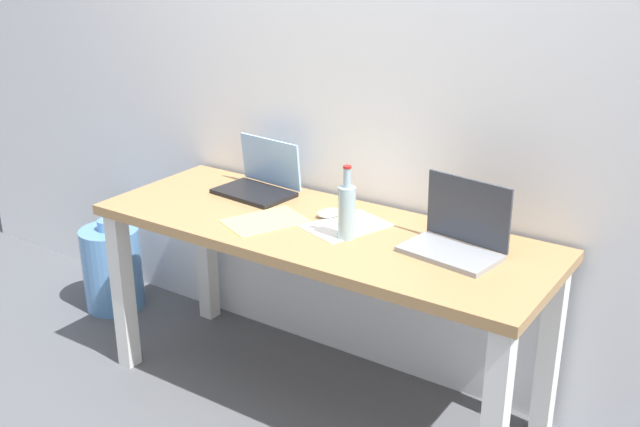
{
  "coord_description": "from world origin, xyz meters",
  "views": [
    {
      "loc": [
        1.47,
        -2.19,
        1.81
      ],
      "look_at": [
        0.0,
        0.0,
        0.8
      ],
      "focal_mm": 42.76,
      "sensor_mm": 36.0,
      "label": 1
    }
  ],
  "objects": [
    {
      "name": "water_cooler_jug",
      "position": [
        -1.29,
        0.07,
        0.21
      ],
      "size": [
        0.29,
        0.29,
        0.46
      ],
      "color": "#598CC6",
      "rests_on": "ground"
    },
    {
      "name": "paper_yellow_folder",
      "position": [
        -0.2,
        -0.08,
        0.75
      ],
      "size": [
        0.31,
        0.36,
        0.0
      ],
      "primitive_type": "cube",
      "rotation": [
        0.0,
        0.0,
        -0.42
      ],
      "color": "#F4E06B",
      "rests_on": "desk"
    },
    {
      "name": "laptop_left",
      "position": [
        -0.42,
        0.17,
        0.79
      ],
      "size": [
        0.34,
        0.25,
        0.22
      ],
      "color": "black",
      "rests_on": "desk"
    },
    {
      "name": "laptop_right",
      "position": [
        0.52,
        0.06,
        0.81
      ],
      "size": [
        0.35,
        0.25,
        0.25
      ],
      "color": "gray",
      "rests_on": "desk"
    },
    {
      "name": "paper_sheet_near_back",
      "position": [
        0.08,
        0.05,
        0.75
      ],
      "size": [
        0.3,
        0.35,
        0.0
      ],
      "primitive_type": "cube",
      "rotation": [
        0.0,
        0.0,
        -0.34
      ],
      "color": "white",
      "rests_on": "desk"
    },
    {
      "name": "back_wall",
      "position": [
        0.0,
        0.38,
        1.3
      ],
      "size": [
        5.2,
        0.08,
        2.6
      ],
      "primitive_type": "cube",
      "color": "white",
      "rests_on": "ground"
    },
    {
      "name": "beer_bottle",
      "position": [
        0.14,
        -0.04,
        0.85
      ],
      "size": [
        0.06,
        0.06,
        0.27
      ],
      "color": "#99B7C1",
      "rests_on": "desk"
    },
    {
      "name": "desk",
      "position": [
        0.0,
        0.0,
        0.64
      ],
      "size": [
        1.77,
        0.64,
        0.75
      ],
      "color": "#A37A4C",
      "rests_on": "ground"
    },
    {
      "name": "computer_mouse",
      "position": [
        -0.02,
        0.1,
        0.76
      ],
      "size": [
        0.11,
        0.12,
        0.03
      ],
      "primitive_type": "ellipsoid",
      "rotation": [
        0.0,
        0.0,
        -0.59
      ],
      "color": "silver",
      "rests_on": "desk"
    },
    {
      "name": "ground_plane",
      "position": [
        0.0,
        0.0,
        0.0
      ],
      "size": [
        8.0,
        8.0,
        0.0
      ],
      "primitive_type": "plane",
      "color": "#515459"
    }
  ]
}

